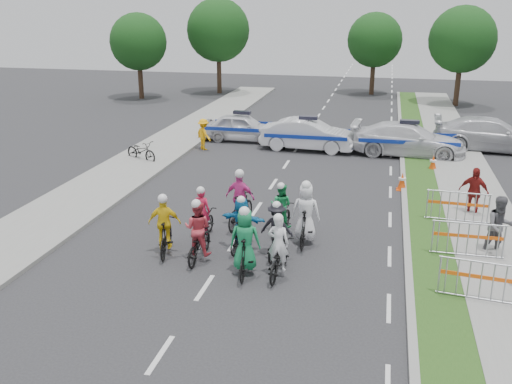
% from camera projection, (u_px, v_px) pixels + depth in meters
% --- Properties ---
extents(ground, '(90.00, 90.00, 0.00)m').
position_uv_depth(ground, '(205.00, 288.00, 14.56)').
color(ground, '#28282B').
rests_on(ground, ground).
extents(curb_right, '(0.20, 60.00, 0.12)m').
position_uv_depth(curb_right, '(406.00, 230.00, 18.09)').
color(curb_right, gray).
rests_on(curb_right, ground).
extents(grass_strip, '(1.20, 60.00, 0.11)m').
position_uv_depth(grass_strip, '(429.00, 232.00, 17.94)').
color(grass_strip, '#1F4215').
rests_on(grass_strip, ground).
extents(sidewalk_right, '(2.40, 60.00, 0.13)m').
position_uv_depth(sidewalk_right, '(490.00, 237.00, 17.56)').
color(sidewalk_right, gray).
rests_on(sidewalk_right, ground).
extents(sidewalk_left, '(3.00, 60.00, 0.13)m').
position_uv_depth(sidewalk_left, '(75.00, 203.00, 20.54)').
color(sidewalk_left, gray).
rests_on(sidewalk_left, ground).
extents(rider_0, '(0.72, 1.79, 1.79)m').
position_uv_depth(rider_0, '(278.00, 255.00, 15.04)').
color(rider_0, black).
rests_on(rider_0, ground).
extents(rider_1, '(0.86, 1.89, 1.94)m').
position_uv_depth(rider_1, '(245.00, 248.00, 15.09)').
color(rider_1, black).
rests_on(rider_1, ground).
extents(rider_2, '(0.77, 1.80, 1.83)m').
position_uv_depth(rider_2, '(198.00, 237.00, 15.98)').
color(rider_2, black).
rests_on(rider_2, ground).
extents(rider_3, '(0.99, 1.82, 1.85)m').
position_uv_depth(rider_3, '(165.00, 231.00, 16.34)').
color(rider_3, black).
rests_on(rider_3, ground).
extents(rider_4, '(0.98, 1.70, 1.69)m').
position_uv_depth(rider_4, '(277.00, 234.00, 16.21)').
color(rider_4, black).
rests_on(rider_4, ground).
extents(rider_5, '(1.41, 1.67, 1.70)m').
position_uv_depth(rider_5, '(242.00, 227.00, 16.57)').
color(rider_5, black).
rests_on(rider_5, ground).
extents(rider_6, '(0.68, 1.71, 1.72)m').
position_uv_depth(rider_6, '(202.00, 221.00, 17.43)').
color(rider_6, black).
rests_on(rider_6, ground).
extents(rider_7, '(0.84, 1.91, 2.01)m').
position_uv_depth(rider_7, '(306.00, 219.00, 17.03)').
color(rider_7, black).
rests_on(rider_7, ground).
extents(rider_8, '(0.80, 1.69, 1.66)m').
position_uv_depth(rider_8, '(281.00, 213.00, 17.95)').
color(rider_8, black).
rests_on(rider_8, ground).
extents(rider_9, '(1.04, 1.93, 1.96)m').
position_uv_depth(rider_9, '(240.00, 205.00, 18.32)').
color(rider_9, black).
rests_on(rider_9, ground).
extents(police_car_0, '(4.19, 1.76, 1.42)m').
position_uv_depth(police_car_0, '(242.00, 127.00, 29.93)').
color(police_car_0, silver).
rests_on(police_car_0, ground).
extents(police_car_1, '(4.71, 1.89, 1.52)m').
position_uv_depth(police_car_1, '(308.00, 135.00, 28.03)').
color(police_car_1, silver).
rests_on(police_car_1, ground).
extents(police_car_2, '(5.45, 2.53, 1.54)m').
position_uv_depth(police_car_2, '(408.00, 140.00, 26.98)').
color(police_car_2, silver).
rests_on(police_car_2, ground).
extents(civilian_sedan, '(5.63, 2.53, 1.60)m').
position_uv_depth(civilian_sedan, '(491.00, 134.00, 27.88)').
color(civilian_sedan, silver).
rests_on(civilian_sedan, ground).
extents(spectator_1, '(1.01, 0.88, 1.79)m').
position_uv_depth(spectator_1, '(500.00, 227.00, 16.15)').
color(spectator_1, '#57575C').
rests_on(spectator_1, ground).
extents(spectator_2, '(1.08, 0.78, 1.71)m').
position_uv_depth(spectator_2, '(474.00, 192.00, 19.24)').
color(spectator_2, maroon).
rests_on(spectator_2, ground).
extents(marshal_hiviz, '(1.13, 1.06, 1.53)m').
position_uv_depth(marshal_hiviz, '(204.00, 134.00, 28.07)').
color(marshal_hiviz, '#FFAE0D').
rests_on(marshal_hiviz, ground).
extents(barrier_0, '(2.05, 0.75, 1.12)m').
position_uv_depth(barrier_0, '(481.00, 283.00, 13.61)').
color(barrier_0, '#A5A8AD').
rests_on(barrier_0, ground).
extents(barrier_1, '(2.00, 0.51, 1.12)m').
position_uv_depth(barrier_1, '(468.00, 241.00, 15.99)').
color(barrier_1, '#A5A8AD').
rests_on(barrier_1, ground).
extents(barrier_2, '(2.02, 0.60, 1.12)m').
position_uv_depth(barrier_2, '(457.00, 208.00, 18.57)').
color(barrier_2, '#A5A8AD').
rests_on(barrier_2, ground).
extents(cone_0, '(0.40, 0.40, 0.70)m').
position_uv_depth(cone_0, '(402.00, 181.00, 22.09)').
color(cone_0, '#F24C0C').
rests_on(cone_0, ground).
extents(cone_1, '(0.40, 0.40, 0.70)m').
position_uv_depth(cone_1, '(433.00, 163.00, 24.59)').
color(cone_1, '#F24C0C').
rests_on(cone_1, ground).
extents(parked_bike, '(1.93, 1.35, 0.96)m').
position_uv_depth(parked_bike, '(141.00, 151.00, 26.06)').
color(parked_bike, black).
rests_on(parked_bike, ground).
extents(tree_0, '(4.20, 4.20, 6.30)m').
position_uv_depth(tree_0, '(138.00, 42.00, 42.10)').
color(tree_0, '#382619').
rests_on(tree_0, ground).
extents(tree_1, '(4.55, 4.55, 6.82)m').
position_uv_depth(tree_1, '(463.00, 40.00, 38.98)').
color(tree_1, '#382619').
rests_on(tree_1, ground).
extents(tree_3, '(4.90, 4.90, 7.35)m').
position_uv_depth(tree_3, '(218.00, 30.00, 44.53)').
color(tree_3, '#382619').
rests_on(tree_3, ground).
extents(tree_4, '(4.20, 4.20, 6.30)m').
position_uv_depth(tree_4, '(375.00, 40.00, 44.06)').
color(tree_4, '#382619').
rests_on(tree_4, ground).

